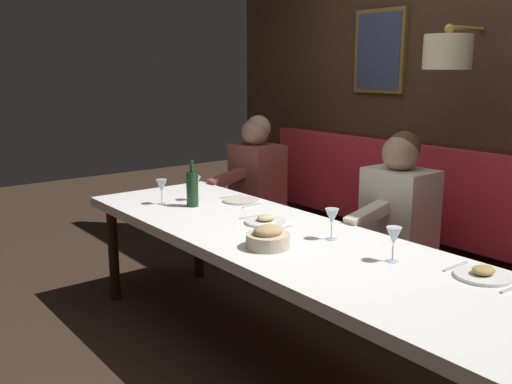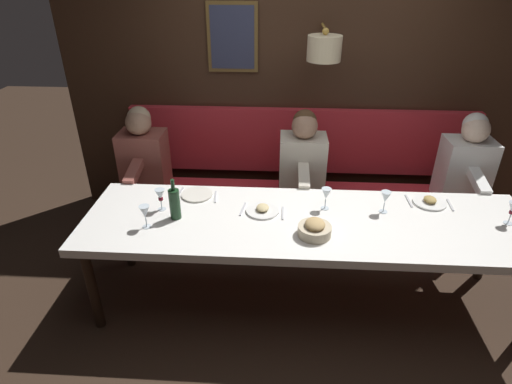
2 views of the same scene
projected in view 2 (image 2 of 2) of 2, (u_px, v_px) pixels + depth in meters
ground_plane at (302, 299)px, 3.27m from camera, size 12.00×12.00×0.00m
dining_table at (307, 226)px, 2.94m from camera, size 0.90×3.15×0.74m
banquette_bench at (300, 214)px, 3.94m from camera, size 0.52×3.35×0.45m
back_wall_panel at (304, 78)px, 3.89m from camera, size 0.59×4.55×2.90m
diner_nearest at (467, 162)px, 3.57m from camera, size 0.60×0.40×0.79m
diner_near at (303, 158)px, 3.64m from camera, size 0.60×0.40×0.79m
diner_middle at (143, 154)px, 3.72m from camera, size 0.60×0.40×0.79m
place_setting_0 at (430, 202)px, 3.10m from camera, size 0.24×0.31×0.05m
place_setting_1 at (263, 210)px, 3.00m from camera, size 0.24×0.32×0.05m
place_setting_2 at (197, 195)px, 3.21m from camera, size 0.24×0.33×0.01m
wine_glass_0 at (326, 194)px, 2.98m from camera, size 0.07×0.07×0.16m
wine_glass_1 at (145, 212)px, 2.77m from camera, size 0.07×0.07×0.16m
wine_glass_3 at (160, 195)px, 2.97m from camera, size 0.07×0.07×0.16m
wine_glass_4 at (385, 198)px, 2.94m from camera, size 0.07×0.07×0.16m
wine_bottle at (175, 203)px, 2.88m from camera, size 0.08×0.08×0.30m
bread_bowl at (315, 229)px, 2.72m from camera, size 0.22×0.22×0.12m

